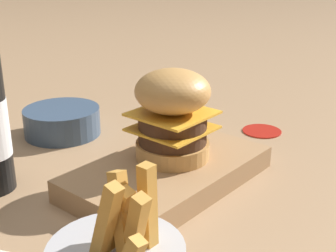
% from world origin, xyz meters
% --- Properties ---
extents(ground_plane, '(6.00, 6.00, 0.00)m').
position_xyz_m(ground_plane, '(0.00, 0.00, 0.00)').
color(ground_plane, '#9E7A56').
extents(serving_board, '(0.26, 0.15, 0.03)m').
position_xyz_m(serving_board, '(-0.05, -0.00, 0.01)').
color(serving_board, '#A37A51').
rests_on(serving_board, ground_plane).
extents(burger, '(0.10, 0.10, 0.12)m').
position_xyz_m(burger, '(-0.07, -0.01, 0.09)').
color(burger, tan).
rests_on(burger, serving_board).
extents(side_bowl, '(0.12, 0.12, 0.04)m').
position_xyz_m(side_bowl, '(-0.07, -0.25, 0.02)').
color(side_bowl, '#384C66').
rests_on(side_bowl, ground_plane).
extents(ketchup_puddle, '(0.06, 0.06, 0.00)m').
position_xyz_m(ketchup_puddle, '(-0.30, 0.00, 0.00)').
color(ketchup_puddle, '#B21E14').
rests_on(ketchup_puddle, ground_plane).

